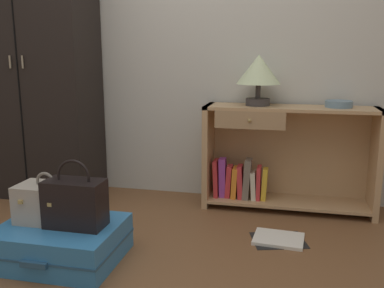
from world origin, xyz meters
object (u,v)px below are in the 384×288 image
(wardrobe, at_px, (35,61))
(bookshelf, at_px, (279,159))
(suitcase_large, at_px, (62,242))
(open_book_on_floor, at_px, (279,239))
(bowl, at_px, (339,104))
(train_case, at_px, (47,203))
(table_lamp, at_px, (259,72))
(handbag, at_px, (75,203))

(wardrobe, bearing_deg, bookshelf, 2.37)
(suitcase_large, relative_size, open_book_on_floor, 1.75)
(bowl, bearing_deg, train_case, -145.90)
(bowl, bearing_deg, suitcase_large, -143.64)
(suitcase_large, bearing_deg, train_case, 162.77)
(wardrobe, bearing_deg, train_case, -57.07)
(table_lamp, relative_size, bowl, 1.94)
(wardrobe, height_order, table_lamp, wardrobe)
(wardrobe, height_order, open_book_on_floor, wardrobe)
(train_case, distance_m, open_book_on_floor, 1.35)
(handbag, xyz_separation_m, open_book_on_floor, (1.05, 0.51, -0.33))
(bowl, relative_size, suitcase_large, 0.28)
(bookshelf, relative_size, open_book_on_floor, 3.26)
(wardrobe, height_order, suitcase_large, wardrobe)
(train_case, relative_size, open_book_on_floor, 0.84)
(handbag, distance_m, open_book_on_floor, 1.21)
(wardrobe, bearing_deg, suitcase_large, -54.30)
(bowl, bearing_deg, bookshelf, -178.36)
(handbag, bearing_deg, table_lamp, 51.76)
(bookshelf, distance_m, suitcase_large, 1.58)
(table_lamp, bearing_deg, bookshelf, 1.83)
(train_case, bearing_deg, handbag, -8.87)
(bookshelf, distance_m, train_case, 1.61)
(bookshelf, xyz_separation_m, train_case, (-1.21, -1.06, -0.05))
(table_lamp, bearing_deg, suitcase_large, -131.23)
(wardrobe, bearing_deg, handbag, -50.94)
(bookshelf, height_order, open_book_on_floor, bookshelf)
(bookshelf, xyz_separation_m, table_lamp, (-0.17, -0.01, 0.61))
(bowl, xyz_separation_m, train_case, (-1.59, -1.07, -0.46))
(train_case, bearing_deg, suitcase_large, -17.23)
(wardrobe, relative_size, suitcase_large, 3.26)
(table_lamp, height_order, handbag, table_lamp)
(train_case, relative_size, handbag, 0.85)
(handbag, height_order, open_book_on_floor, handbag)
(bookshelf, height_order, handbag, bookshelf)
(wardrobe, distance_m, bowl, 2.24)
(bookshelf, relative_size, suitcase_large, 1.87)
(handbag, bearing_deg, open_book_on_floor, 25.85)
(wardrobe, height_order, bookshelf, wardrobe)
(table_lamp, height_order, train_case, table_lamp)
(open_book_on_floor, bearing_deg, suitcase_large, -156.09)
(bookshelf, bearing_deg, train_case, -138.65)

